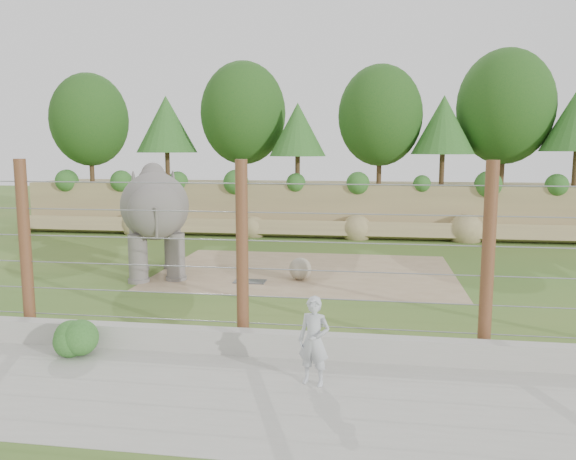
# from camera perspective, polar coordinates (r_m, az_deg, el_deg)

# --- Properties ---
(ground) EXTENTS (90.00, 90.00, 0.00)m
(ground) POSITION_cam_1_polar(r_m,az_deg,el_deg) (16.67, -1.03, -6.42)
(ground) COLOR #3A6625
(ground) RESTS_ON ground
(back_embankment) EXTENTS (30.00, 5.52, 8.77)m
(back_embankment) POSITION_cam_1_polar(r_m,az_deg,el_deg) (28.66, 4.39, 7.67)
(back_embankment) COLOR #8F7B55
(back_embankment) RESTS_ON ground
(dirt_patch) EXTENTS (10.00, 7.00, 0.02)m
(dirt_patch) POSITION_cam_1_polar(r_m,az_deg,el_deg) (19.48, 1.90, -4.25)
(dirt_patch) COLOR #937757
(dirt_patch) RESTS_ON ground
(drain_grate) EXTENTS (1.00, 0.60, 0.03)m
(drain_grate) POSITION_cam_1_polar(r_m,az_deg,el_deg) (18.00, -3.88, -5.23)
(drain_grate) COLOR #262628
(drain_grate) RESTS_ON dirt_patch
(elephant) EXTENTS (3.51, 4.88, 3.63)m
(elephant) POSITION_cam_1_polar(r_m,az_deg,el_deg) (19.23, -13.32, 0.82)
(elephant) COLOR #6A625E
(elephant) RESTS_ON ground
(stone_ball) EXTENTS (0.72, 0.72, 0.72)m
(stone_ball) POSITION_cam_1_polar(r_m,az_deg,el_deg) (18.19, 1.26, -3.95)
(stone_ball) COLOR gray
(stone_ball) RESTS_ON dirt_patch
(retaining_wall) EXTENTS (26.00, 0.35, 0.50)m
(retaining_wall) POSITION_cam_1_polar(r_m,az_deg,el_deg) (11.90, -5.14, -11.23)
(retaining_wall) COLOR #A4A398
(retaining_wall) RESTS_ON ground
(walkway) EXTENTS (26.00, 4.00, 0.01)m
(walkway) POSITION_cam_1_polar(r_m,az_deg,el_deg) (10.20, -7.88, -16.17)
(walkway) COLOR #A4A398
(walkway) RESTS_ON ground
(barrier_fence) EXTENTS (20.26, 0.26, 4.00)m
(barrier_fence) POSITION_cam_1_polar(r_m,az_deg,el_deg) (11.92, -4.67, -2.48)
(barrier_fence) COLOR brown
(barrier_fence) RESTS_ON ground
(walkway_shrub) EXTENTS (0.76, 0.76, 0.76)m
(walkway_shrub) POSITION_cam_1_polar(r_m,az_deg,el_deg) (12.32, -21.08, -10.39)
(walkway_shrub) COLOR #2B6322
(walkway_shrub) RESTS_ON walkway
(zookeeper) EXTENTS (0.67, 0.53, 1.61)m
(zookeeper) POSITION_cam_1_polar(r_m,az_deg,el_deg) (10.21, 2.66, -11.18)
(zookeeper) COLOR silver
(zookeeper) RESTS_ON walkway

